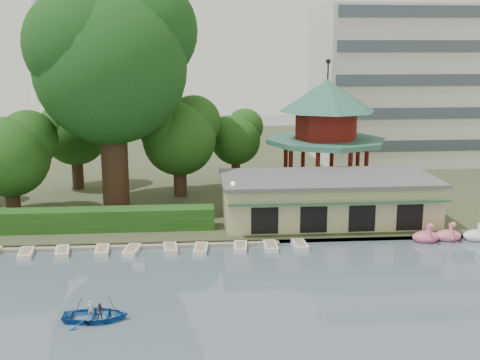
{
  "coord_description": "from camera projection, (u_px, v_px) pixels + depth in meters",
  "views": [
    {
      "loc": [
        -1.76,
        -28.24,
        15.26
      ],
      "look_at": [
        2.0,
        18.0,
        5.0
      ],
      "focal_mm": 45.0,
      "sensor_mm": 36.0,
      "label": 1
    }
  ],
  "objects": [
    {
      "name": "ground_plane",
      "position": [
        230.0,
        351.0,
        30.91
      ],
      "size": [
        220.0,
        220.0,
        0.0
      ],
      "primitive_type": "plane",
      "color": "slate",
      "rests_on": "ground"
    },
    {
      "name": "shore",
      "position": [
        205.0,
        161.0,
        81.48
      ],
      "size": [
        220.0,
        70.0,
        0.4
      ],
      "primitive_type": "cube",
      "color": "#424930",
      "rests_on": "ground"
    },
    {
      "name": "embankment",
      "position": [
        216.0,
        242.0,
        47.72
      ],
      "size": [
        220.0,
        0.6,
        0.3
      ],
      "primitive_type": "cube",
      "color": "gray",
      "rests_on": "ground"
    },
    {
      "name": "dock",
      "position": [
        61.0,
        247.0,
        46.68
      ],
      "size": [
        34.0,
        1.6,
        0.24
      ],
      "primitive_type": "cube",
      "color": "gray",
      "rests_on": "ground"
    },
    {
      "name": "boathouse",
      "position": [
        327.0,
        198.0,
        52.58
      ],
      "size": [
        18.6,
        9.39,
        3.9
      ],
      "color": "#C1BD8B",
      "rests_on": "shore"
    },
    {
      "name": "pavilion",
      "position": [
        326.0,
        125.0,
        61.39
      ],
      "size": [
        12.4,
        12.4,
        13.5
      ],
      "color": "#C1BD8B",
      "rests_on": "shore"
    },
    {
      "name": "office_building",
      "position": [
        453.0,
        90.0,
        79.09
      ],
      "size": [
        38.0,
        18.0,
        20.0
      ],
      "color": "silver",
      "rests_on": "shore"
    },
    {
      "name": "hedge",
      "position": [
        32.0,
        221.0,
        49.4
      ],
      "size": [
        30.0,
        2.0,
        1.8
      ],
      "primitive_type": "cube",
      "color": "#225319",
      "rests_on": "shore"
    },
    {
      "name": "lamp_post",
      "position": [
        233.0,
        197.0,
        48.8
      ],
      "size": [
        0.36,
        0.36,
        4.28
      ],
      "color": "black",
      "rests_on": "shore"
    },
    {
      "name": "big_tree",
      "position": [
        112.0,
        56.0,
        54.55
      ],
      "size": [
        15.3,
        14.26,
        21.6
      ],
      "color": "#3A281C",
      "rests_on": "shore"
    },
    {
      "name": "small_trees",
      "position": [
        65.0,
        142.0,
        58.51
      ],
      "size": [
        39.48,
        17.14,
        10.15
      ],
      "color": "#3A281C",
      "rests_on": "shore"
    },
    {
      "name": "moored_rowboats",
      "position": [
        82.0,
        251.0,
        45.48
      ],
      "size": [
        34.81,
        2.7,
        0.36
      ],
      "color": "white",
      "rests_on": "ground"
    },
    {
      "name": "rowboat_with_passengers",
      "position": [
        96.0,
        311.0,
        34.26
      ],
      "size": [
        5.25,
        3.78,
        2.01
      ],
      "color": "#1A59AD",
      "rests_on": "ground"
    }
  ]
}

